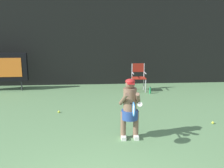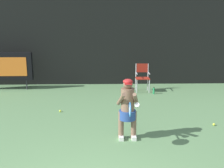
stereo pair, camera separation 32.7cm
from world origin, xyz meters
TOP-DOWN VIEW (x-y plane):
  - backdrop_screen at (0.00, 8.50)m, footprint 18.00×0.12m
  - umpire_chair at (1.77, 7.18)m, footprint 0.52×0.44m
  - water_bottle at (2.16, 6.75)m, footprint 0.07×0.07m
  - tennis_player at (0.82, 2.79)m, footprint 0.53×0.59m
  - tennis_racket at (0.83, 2.25)m, footprint 0.03×0.60m
  - tennis_ball_loose at (3.21, 3.53)m, footprint 0.07×0.07m
  - tennis_ball_spare at (-1.07, 4.75)m, footprint 0.07×0.07m

SIDE VIEW (x-z plane):
  - tennis_ball_loose at x=3.21m, z-range 0.00..0.07m
  - tennis_ball_spare at x=-1.07m, z-range 0.00..0.07m
  - water_bottle at x=2.16m, z-range -0.01..0.26m
  - umpire_chair at x=1.77m, z-range 0.08..1.16m
  - tennis_player at x=0.82m, z-range 0.06..1.51m
  - tennis_racket at x=0.83m, z-range 0.75..1.07m
  - backdrop_screen at x=0.00m, z-range -0.02..3.64m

